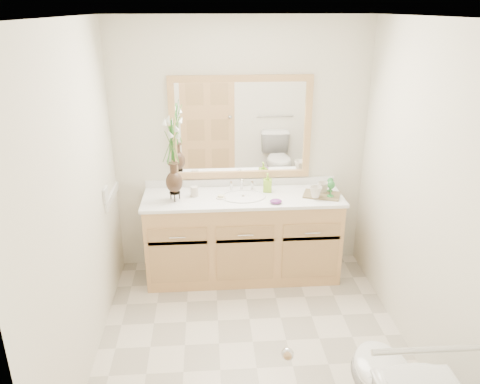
{
  "coord_description": "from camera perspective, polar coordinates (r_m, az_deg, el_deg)",
  "views": [
    {
      "loc": [
        -0.32,
        -2.97,
        2.46
      ],
      "look_at": [
        -0.05,
        0.65,
        1.02
      ],
      "focal_mm": 35.0,
      "sensor_mm": 36.0,
      "label": 1
    }
  ],
  "objects": [
    {
      "name": "soap_dish",
      "position": [
        4.26,
        -2.34,
        -0.64
      ],
      "size": [
        0.09,
        0.09,
        0.03
      ],
      "color": "beige",
      "rests_on": "counter"
    },
    {
      "name": "goblet_back",
      "position": [
        4.44,
        10.95,
        1.2
      ],
      "size": [
        0.06,
        0.06,
        0.13
      ],
      "color": "#297B33",
      "rests_on": "tray"
    },
    {
      "name": "grab_bar",
      "position": [
        2.49,
        22.01,
        -17.41
      ],
      "size": [
        0.55,
        0.03,
        0.03
      ],
      "primitive_type": "cylinder",
      "rotation": [
        0.0,
        1.57,
        0.0
      ],
      "color": "silver",
      "rests_on": "wall_front"
    },
    {
      "name": "vanity",
      "position": [
        4.5,
        0.34,
        -5.56
      ],
      "size": [
        1.8,
        0.55,
        0.8
      ],
      "color": "tan",
      "rests_on": "floor"
    },
    {
      "name": "sink",
      "position": [
        4.32,
        0.37,
        -1.23
      ],
      "size": [
        0.38,
        0.34,
        0.23
      ],
      "color": "white",
      "rests_on": "counter"
    },
    {
      "name": "switch_plate",
      "position": [
        4.11,
        -16.07,
        -0.29
      ],
      "size": [
        0.02,
        0.12,
        0.12
      ],
      "primitive_type": "cube",
      "color": "white",
      "rests_on": "wall_left"
    },
    {
      "name": "tumbler",
      "position": [
        4.32,
        -5.58,
        0.07
      ],
      "size": [
        0.07,
        0.07,
        0.09
      ],
      "primitive_type": "cylinder",
      "color": "beige",
      "rests_on": "counter"
    },
    {
      "name": "purple_dish",
      "position": [
        4.16,
        4.4,
        -1.13
      ],
      "size": [
        0.13,
        0.12,
        0.04
      ],
      "primitive_type": "ellipsoid",
      "rotation": [
        0.0,
        0.0,
        0.34
      ],
      "color": "#662571",
      "rests_on": "counter"
    },
    {
      "name": "goblet_front",
      "position": [
        4.31,
        11.05,
        0.75
      ],
      "size": [
        0.07,
        0.07,
        0.15
      ],
      "color": "#297B33",
      "rests_on": "tray"
    },
    {
      "name": "flower_vase",
      "position": [
        4.1,
        -8.26,
        5.4
      ],
      "size": [
        0.18,
        0.18,
        0.73
      ],
      "rotation": [
        0.0,
        0.0,
        -0.09
      ],
      "color": "black",
      "rests_on": "counter"
    },
    {
      "name": "door",
      "position": [
        2.23,
        -2.84,
        -19.24
      ],
      "size": [
        0.8,
        0.03,
        2.0
      ],
      "primitive_type": "cube",
      "color": "tan",
      "rests_on": "floor"
    },
    {
      "name": "counter",
      "position": [
        4.32,
        0.36,
        -0.67
      ],
      "size": [
        1.84,
        0.57,
        0.03
      ],
      "primitive_type": "cube",
      "color": "white",
      "rests_on": "vanity"
    },
    {
      "name": "wall_left",
      "position": [
        3.34,
        -19.14,
        -1.7
      ],
      "size": [
        0.02,
        2.6,
        2.4
      ],
      "primitive_type": "cube",
      "color": "silver",
      "rests_on": "floor"
    },
    {
      "name": "mirror",
      "position": [
        4.39,
        0.1,
        7.79
      ],
      "size": [
        1.32,
        0.04,
        0.97
      ],
      "color": "white",
      "rests_on": "wall_back"
    },
    {
      "name": "soap_bottle",
      "position": [
        4.4,
        3.36,
        1.05
      ],
      "size": [
        0.08,
        0.08,
        0.16
      ],
      "primitive_type": "imported",
      "rotation": [
        0.0,
        0.0,
        -0.12
      ],
      "color": "#8CC62E",
      "rests_on": "counter"
    },
    {
      "name": "wall_right",
      "position": [
        3.56,
        21.35,
        -0.55
      ],
      "size": [
        0.02,
        2.6,
        2.4
      ],
      "primitive_type": "cube",
      "color": "silver",
      "rests_on": "floor"
    },
    {
      "name": "ceiling",
      "position": [
        2.99,
        2.07,
        20.55
      ],
      "size": [
        2.4,
        2.6,
        0.02
      ],
      "primitive_type": "cube",
      "color": "white",
      "rests_on": "wall_back"
    },
    {
      "name": "wall_back",
      "position": [
        4.46,
        0.08,
        5.3
      ],
      "size": [
        2.4,
        0.02,
        2.4
      ],
      "primitive_type": "cube",
      "color": "silver",
      "rests_on": "floor"
    },
    {
      "name": "floor",
      "position": [
        3.87,
        1.57,
        -17.79
      ],
      "size": [
        2.6,
        2.6,
        0.0
      ],
      "primitive_type": "plane",
      "color": "beige",
      "rests_on": "ground"
    },
    {
      "name": "mug_right",
      "position": [
        4.41,
        10.12,
        0.61
      ],
      "size": [
        0.11,
        0.11,
        0.1
      ],
      "primitive_type": "imported",
      "rotation": [
        0.0,
        0.0,
        0.12
      ],
      "color": "beige",
      "rests_on": "tray"
    },
    {
      "name": "wall_front",
      "position": [
        2.11,
        5.51,
        -14.96
      ],
      "size": [
        2.4,
        0.02,
        2.4
      ],
      "primitive_type": "cube",
      "color": "silver",
      "rests_on": "floor"
    },
    {
      "name": "mug_left",
      "position": [
        4.28,
        9.21,
        0.06
      ],
      "size": [
        0.14,
        0.13,
        0.11
      ],
      "primitive_type": "imported",
      "rotation": [
        0.0,
        0.0,
        -0.33
      ],
      "color": "beige",
      "rests_on": "tray"
    },
    {
      "name": "tray",
      "position": [
        4.38,
        9.92,
        -0.35
      ],
      "size": [
        0.38,
        0.31,
        0.02
      ],
      "primitive_type": "cube",
      "rotation": [
        0.0,
        0.0,
        -0.35
      ],
      "color": "brown",
      "rests_on": "counter"
    }
  ]
}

